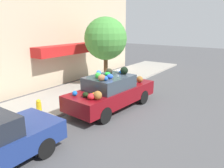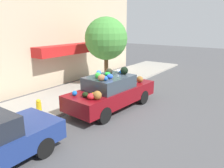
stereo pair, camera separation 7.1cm
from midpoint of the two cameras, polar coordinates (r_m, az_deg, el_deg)
ground_plane at (r=9.86m, az=-0.60°, el=-6.20°), size 60.00×60.00×0.00m
sidewalk_curb at (r=11.54m, az=-11.59°, el=-2.99°), size 24.00×3.20×0.11m
building_facade at (r=12.76m, az=-19.03°, el=11.90°), size 18.00×1.20×6.18m
street_tree at (r=12.87m, az=-1.86°, el=11.72°), size 2.47×2.47×3.94m
fire_hydrant at (r=9.07m, az=-18.76°, el=-5.93°), size 0.20×0.20×0.70m
art_car at (r=9.52m, az=-0.36°, el=-1.95°), size 4.52×2.01×1.83m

